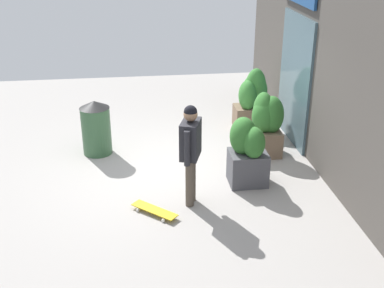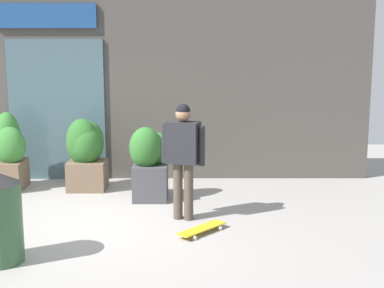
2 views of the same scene
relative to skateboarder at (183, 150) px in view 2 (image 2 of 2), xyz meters
The scene contains 7 objects.
ground_plane 1.56m from the skateboarder, 167.11° to the right, with size 12.00×12.00×0.00m, color #9E9993.
building_facade 2.84m from the skateboarder, 115.88° to the left, with size 8.94×0.31×3.26m.
skateboarder is the anchor object (origin of this frame).
skateboard 1.14m from the skateboarder, 66.89° to the right, with size 0.67×0.71×0.08m.
planter_box_left 1.23m from the skateboarder, 117.66° to the left, with size 0.66×0.63×1.17m.
planter_box_right 2.35m from the skateboarder, 135.35° to the left, with size 0.64×0.62×1.21m.
planter_box_mid 3.45m from the skateboarder, 150.47° to the left, with size 0.58×0.71×1.30m.
Camera 2 is at (1.29, -7.38, 2.51)m, focal length 52.80 mm.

